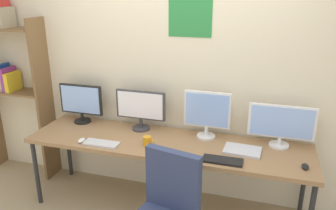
{
  "coord_description": "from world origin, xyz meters",
  "views": [
    {
      "loc": [
        0.84,
        -2.12,
        2.1
      ],
      "look_at": [
        0.0,
        0.65,
        1.09
      ],
      "focal_mm": 35.57,
      "sensor_mm": 36.0,
      "label": 1
    }
  ],
  "objects": [
    {
      "name": "bookshelf",
      "position": [
        -1.95,
        0.83,
        1.24
      ],
      "size": [
        0.83,
        0.28,
        2.0
      ],
      "color": "brown",
      "rests_on": "ground_plane"
    },
    {
      "name": "keyboard_left",
      "position": [
        -0.56,
        0.37,
        0.75
      ],
      "size": [
        0.33,
        0.13,
        0.02
      ],
      "primitive_type": "cube",
      "color": "silver",
      "rests_on": "desk"
    },
    {
      "name": "desk",
      "position": [
        0.0,
        0.6,
        0.69
      ],
      "size": [
        2.67,
        0.68,
        0.74
      ],
      "color": "#936D47",
      "rests_on": "ground_plane"
    },
    {
      "name": "mouse_right_side",
      "position": [
        1.21,
        0.45,
        0.76
      ],
      "size": [
        0.06,
        0.1,
        0.03
      ],
      "primitive_type": "ellipsoid",
      "color": "black",
      "rests_on": "desk"
    },
    {
      "name": "wall_back",
      "position": [
        0.0,
        1.02,
        1.3
      ],
      "size": [
        5.07,
        0.11,
        2.6
      ],
      "color": "beige",
      "rests_on": "ground_plane"
    },
    {
      "name": "coffee_mug",
      "position": [
        -0.14,
        0.47,
        0.79
      ],
      "size": [
        0.11,
        0.08,
        0.09
      ],
      "color": "orange",
      "rests_on": "desk"
    },
    {
      "name": "monitor_far_left",
      "position": [
        -1.01,
        0.81,
        0.97
      ],
      "size": [
        0.48,
        0.18,
        0.42
      ],
      "color": "black",
      "rests_on": "desk"
    },
    {
      "name": "monitor_center_right",
      "position": [
        0.34,
        0.81,
        0.99
      ],
      "size": [
        0.44,
        0.18,
        0.46
      ],
      "color": "silver",
      "rests_on": "desk"
    },
    {
      "name": "keyboard_right",
      "position": [
        0.56,
        0.37,
        0.75
      ],
      "size": [
        0.33,
        0.13,
        0.02
      ],
      "primitive_type": "cube",
      "color": "black",
      "rests_on": "desk"
    },
    {
      "name": "monitor_center_left",
      "position": [
        -0.34,
        0.81,
        0.97
      ],
      "size": [
        0.52,
        0.18,
        0.41
      ],
      "color": "#38383D",
      "rests_on": "desk"
    },
    {
      "name": "mouse_left_side",
      "position": [
        -0.76,
        0.36,
        0.76
      ],
      "size": [
        0.06,
        0.1,
        0.03
      ],
      "primitive_type": "ellipsoid",
      "color": "silver",
      "rests_on": "desk"
    },
    {
      "name": "monitor_far_right",
      "position": [
        1.01,
        0.81,
        0.96
      ],
      "size": [
        0.58,
        0.18,
        0.39
      ],
      "color": "silver",
      "rests_on": "desk"
    },
    {
      "name": "laptop_closed",
      "position": [
        0.7,
        0.6,
        0.75
      ],
      "size": [
        0.33,
        0.24,
        0.02
      ],
      "primitive_type": "cube",
      "rotation": [
        0.0,
        0.0,
        -0.05
      ],
      "color": "silver",
      "rests_on": "desk"
    }
  ]
}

